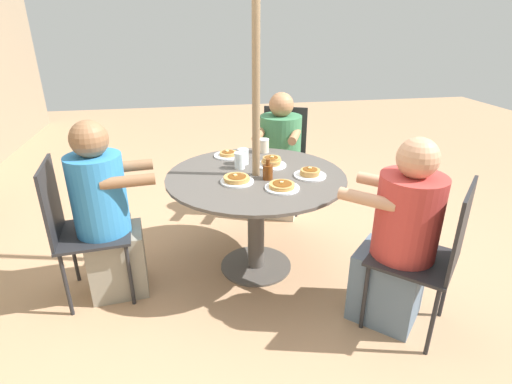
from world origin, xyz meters
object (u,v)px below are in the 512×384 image
at_px(diner_south, 279,161).
at_px(coffee_cup, 264,146).
at_px(patio_table, 256,196).
at_px(diner_east, 398,243).
at_px(patio_chair_south, 283,152).
at_px(drinking_glass_a, 240,161).
at_px(pancake_plate_b, 310,174).
at_px(drinking_glass_b, 243,157).
at_px(pancake_plate_d, 282,186).
at_px(patio_chair_north, 77,224).
at_px(patio_chair_east, 432,251).
at_px(syrup_bottle, 268,171).
at_px(diner_north, 107,218).
at_px(pancake_plate_a, 271,162).
at_px(pancake_plate_c, 237,179).
at_px(pancake_plate_e, 228,155).

height_order(diner_south, coffee_cup, diner_south).
distance_m(patio_table, diner_east, 0.98).
xyz_separation_m(patio_chair_south, drinking_glass_a, (-0.92, 0.54, 0.26)).
relative_size(pancake_plate_b, coffee_cup, 2.03).
xyz_separation_m(patio_table, drinking_glass_b, (0.23, 0.05, 0.22)).
relative_size(pancake_plate_d, drinking_glass_b, 1.92).
relative_size(patio_chair_north, coffee_cup, 8.82).
bearing_deg(patio_chair_east, syrup_bottle, 91.12).
bearing_deg(syrup_bottle, diner_east, -132.56).
relative_size(diner_east, syrup_bottle, 8.37).
distance_m(diner_north, coffee_cup, 1.28).
relative_size(diner_north, pancake_plate_a, 5.44).
height_order(pancake_plate_c, coffee_cup, coffee_cup).
bearing_deg(drinking_glass_a, syrup_bottle, -146.82).
bearing_deg(patio_chair_south, drinking_glass_a, 82.51).
relative_size(pancake_plate_d, syrup_bottle, 1.57).
bearing_deg(patio_chair_east, pancake_plate_d, 97.15).
xyz_separation_m(patio_chair_north, diner_north, (0.02, -0.18, 0.01)).
distance_m(patio_table, pancake_plate_b, 0.40).
bearing_deg(patio_chair_south, patio_chair_north, 59.54).
bearing_deg(pancake_plate_c, drinking_glass_b, -15.17).
bearing_deg(drinking_glass_b, pancake_plate_c, 164.83).
height_order(patio_chair_north, pancake_plate_b, patio_chair_north).
bearing_deg(pancake_plate_d, diner_north, 81.58).
xyz_separation_m(diner_south, syrup_bottle, (-0.99, 0.32, 0.28)).
xyz_separation_m(diner_north, diner_south, (1.00, -1.35, -0.04)).
height_order(pancake_plate_b, pancake_plate_e, pancake_plate_b).
relative_size(pancake_plate_c, drinking_glass_a, 1.87).
bearing_deg(diner_north, patio_chair_south, 123.26).
relative_size(patio_chair_north, drinking_glass_b, 8.35).
xyz_separation_m(patio_chair_east, drinking_glass_a, (0.95, 0.92, 0.26)).
bearing_deg(diner_south, patio_chair_south, -90.00).
bearing_deg(pancake_plate_e, syrup_bottle, -158.42).
relative_size(diner_east, diner_south, 1.03).
height_order(diner_north, drinking_glass_a, diner_north).
bearing_deg(patio_chair_north, coffee_cup, 108.70).
distance_m(patio_table, patio_chair_south, 1.16).
xyz_separation_m(pancake_plate_e, drinking_glass_a, (-0.28, -0.05, 0.04)).
height_order(diner_east, diner_south, diner_east).
bearing_deg(patio_chair_north, drinking_glass_a, 98.05).
bearing_deg(coffee_cup, patio_chair_south, -27.29).
xyz_separation_m(pancake_plate_d, drinking_glass_b, (0.50, 0.17, 0.04)).
bearing_deg(diner_north, pancake_plate_b, 84.40).
xyz_separation_m(patio_chair_east, patio_chair_south, (1.87, 0.38, 0.00)).
bearing_deg(syrup_bottle, pancake_plate_c, 95.23).
distance_m(diner_east, drinking_glass_a, 1.17).
relative_size(diner_north, drinking_glass_b, 10.47).
height_order(pancake_plate_e, drinking_glass_b, drinking_glass_b).
height_order(diner_east, pancake_plate_c, diner_east).
bearing_deg(patio_chair_south, syrup_bottle, 94.31).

